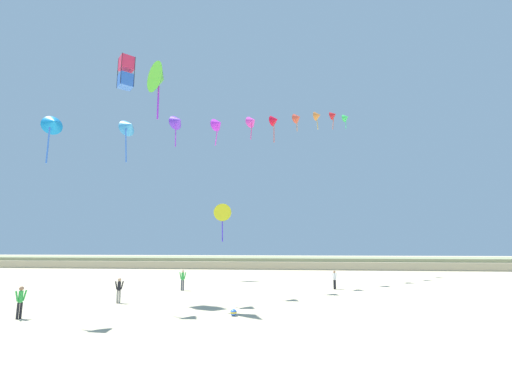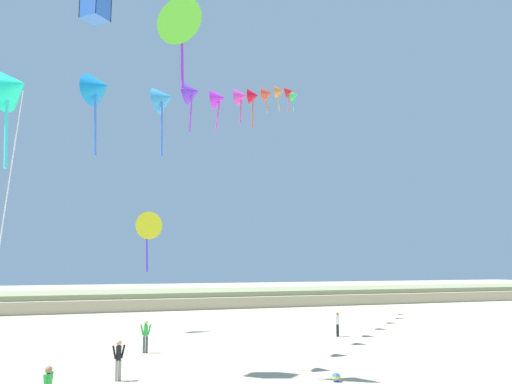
{
  "view_description": "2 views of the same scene",
  "coord_description": "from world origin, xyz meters",
  "px_view_note": "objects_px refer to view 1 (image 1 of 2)",
  "views": [
    {
      "loc": [
        2.0,
        -13.6,
        3.79
      ],
      "look_at": [
        -0.73,
        12.68,
        7.93
      ],
      "focal_mm": 24.0,
      "sensor_mm": 36.0,
      "label": 1
    },
    {
      "loc": [
        -12.33,
        -14.63,
        4.73
      ],
      "look_at": [
        -2.01,
        12.72,
        8.65
      ],
      "focal_mm": 38.0,
      "sensor_mm": 36.0,
      "label": 2
    }
  ],
  "objects_px": {
    "large_kite_low_lead": "(223,213)",
    "large_kite_mid_trail": "(126,73)",
    "person_far_right": "(119,289)",
    "beach_ball": "(233,312)",
    "person_near_right": "(335,278)",
    "person_mid_center": "(20,300)",
    "large_kite_high_solo": "(159,78)",
    "person_near_left": "(183,278)"
  },
  "relations": [
    {
      "from": "person_near_right",
      "to": "beach_ball",
      "type": "relative_size",
      "value": 4.39
    },
    {
      "from": "large_kite_mid_trail",
      "to": "person_near_right",
      "type": "bearing_deg",
      "value": 23.57
    },
    {
      "from": "person_far_right",
      "to": "beach_ball",
      "type": "distance_m",
      "value": 8.95
    },
    {
      "from": "person_near_left",
      "to": "large_kite_mid_trail",
      "type": "xyz_separation_m",
      "value": [
        -3.58,
        -4.99,
        16.38
      ]
    },
    {
      "from": "person_near_right",
      "to": "large_kite_mid_trail",
      "type": "relative_size",
      "value": 0.62
    },
    {
      "from": "person_near_right",
      "to": "person_far_right",
      "type": "bearing_deg",
      "value": -149.5
    },
    {
      "from": "person_far_right",
      "to": "person_near_left",
      "type": "bearing_deg",
      "value": 71.88
    },
    {
      "from": "person_far_right",
      "to": "person_mid_center",
      "type": "bearing_deg",
      "value": -117.3
    },
    {
      "from": "person_near_left",
      "to": "large_kite_low_lead",
      "type": "xyz_separation_m",
      "value": [
        1.48,
        9.31,
        6.48
      ]
    },
    {
      "from": "person_near_left",
      "to": "person_far_right",
      "type": "xyz_separation_m",
      "value": [
        -2.19,
        -6.71,
        -0.06
      ]
    },
    {
      "from": "person_far_right",
      "to": "beach_ball",
      "type": "height_order",
      "value": "person_far_right"
    },
    {
      "from": "beach_ball",
      "to": "person_mid_center",
      "type": "bearing_deg",
      "value": -169.91
    },
    {
      "from": "person_far_right",
      "to": "large_kite_mid_trail",
      "type": "xyz_separation_m",
      "value": [
        -1.38,
        1.72,
        16.44
      ]
    },
    {
      "from": "person_near_right",
      "to": "large_kite_high_solo",
      "type": "height_order",
      "value": "large_kite_high_solo"
    },
    {
      "from": "beach_ball",
      "to": "person_far_right",
      "type": "bearing_deg",
      "value": 158.46
    },
    {
      "from": "person_near_right",
      "to": "person_far_right",
      "type": "distance_m",
      "value": 17.65
    },
    {
      "from": "large_kite_high_solo",
      "to": "beach_ball",
      "type": "relative_size",
      "value": 11.57
    },
    {
      "from": "person_near_right",
      "to": "large_kite_mid_trail",
      "type": "xyz_separation_m",
      "value": [
        -16.59,
        -7.24,
        16.46
      ]
    },
    {
      "from": "person_near_left",
      "to": "person_far_right",
      "type": "distance_m",
      "value": 7.06
    },
    {
      "from": "large_kite_low_lead",
      "to": "large_kite_high_solo",
      "type": "distance_m",
      "value": 18.43
    },
    {
      "from": "beach_ball",
      "to": "person_near_right",
      "type": "bearing_deg",
      "value": 60.55
    },
    {
      "from": "person_near_left",
      "to": "large_kite_mid_trail",
      "type": "bearing_deg",
      "value": -125.64
    },
    {
      "from": "person_far_right",
      "to": "large_kite_low_lead",
      "type": "relative_size",
      "value": 0.38
    },
    {
      "from": "person_near_left",
      "to": "large_kite_low_lead",
      "type": "relative_size",
      "value": 0.4
    },
    {
      "from": "person_near_left",
      "to": "person_far_right",
      "type": "bearing_deg",
      "value": -108.12
    },
    {
      "from": "person_near_right",
      "to": "large_kite_low_lead",
      "type": "relative_size",
      "value": 0.37
    },
    {
      "from": "beach_ball",
      "to": "large_kite_high_solo",
      "type": "bearing_deg",
      "value": 155.14
    },
    {
      "from": "large_kite_high_solo",
      "to": "beach_ball",
      "type": "distance_m",
      "value": 16.72
    },
    {
      "from": "person_near_right",
      "to": "beach_ball",
      "type": "distance_m",
      "value": 14.07
    },
    {
      "from": "large_kite_low_lead",
      "to": "large_kite_mid_trail",
      "type": "height_order",
      "value": "large_kite_mid_trail"
    },
    {
      "from": "person_mid_center",
      "to": "person_far_right",
      "type": "height_order",
      "value": "person_mid_center"
    },
    {
      "from": "person_mid_center",
      "to": "large_kite_high_solo",
      "type": "height_order",
      "value": "large_kite_high_solo"
    },
    {
      "from": "person_far_right",
      "to": "beach_ball",
      "type": "xyz_separation_m",
      "value": [
        8.3,
        -3.28,
        -0.77
      ]
    },
    {
      "from": "large_kite_mid_trail",
      "to": "large_kite_high_solo",
      "type": "bearing_deg",
      "value": -31.01
    },
    {
      "from": "person_mid_center",
      "to": "large_kite_high_solo",
      "type": "xyz_separation_m",
      "value": [
        5.01,
        4.73,
        14.58
      ]
    },
    {
      "from": "person_mid_center",
      "to": "person_near_right",
      "type": "bearing_deg",
      "value": 38.39
    },
    {
      "from": "person_near_left",
      "to": "beach_ball",
      "type": "height_order",
      "value": "person_near_left"
    },
    {
      "from": "person_near_left",
      "to": "large_kite_low_lead",
      "type": "bearing_deg",
      "value": 81.0
    },
    {
      "from": "large_kite_low_lead",
      "to": "large_kite_mid_trail",
      "type": "relative_size",
      "value": 1.69
    },
    {
      "from": "person_near_right",
      "to": "person_far_right",
      "type": "xyz_separation_m",
      "value": [
        -15.2,
        -8.96,
        0.03
      ]
    },
    {
      "from": "person_near_left",
      "to": "person_mid_center",
      "type": "relative_size",
      "value": 1.05
    },
    {
      "from": "person_near_right",
      "to": "person_near_left",
      "type": "bearing_deg",
      "value": -170.2
    }
  ]
}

